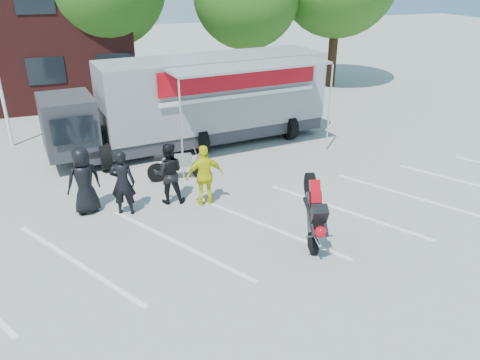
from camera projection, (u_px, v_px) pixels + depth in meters
ground at (275, 247)px, 11.41m from camera, size 100.00×100.00×0.00m
parking_bay_lines at (260, 227)px, 12.26m from camera, size 18.09×13.33×0.01m
transporter_truck at (203, 143)px, 18.14m from camera, size 10.72×5.96×3.27m
parked_motorcycle at (180, 179)px, 15.06m from camera, size 2.11×0.91×1.07m
stunt_bike_rider at (307, 238)px, 11.78m from camera, size 1.21×1.82×1.96m
spectator_leather_a at (84, 181)px, 12.67m from camera, size 1.06×0.84×1.89m
spectator_leather_b at (123, 183)px, 12.60m from camera, size 0.78×0.64×1.85m
spectator_leather_c at (169, 173)px, 13.25m from camera, size 1.00×0.86×1.80m
spectator_hivis at (205, 176)px, 13.10m from camera, size 1.07×0.50×1.79m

